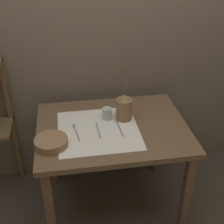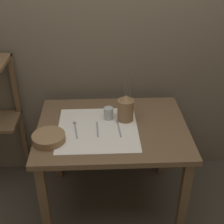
% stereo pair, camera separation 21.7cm
% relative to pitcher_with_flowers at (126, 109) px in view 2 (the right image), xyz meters
% --- Properties ---
extents(ground_plane, '(12.00, 12.00, 0.00)m').
position_rel_pitcher_with_flowers_xyz_m(ground_plane, '(-0.10, -0.08, -0.87)').
color(ground_plane, '#473F35').
extents(stone_wall_back, '(7.00, 0.06, 2.40)m').
position_rel_pitcher_with_flowers_xyz_m(stone_wall_back, '(-0.10, 0.44, 0.33)').
color(stone_wall_back, '#6B5E4C').
rests_on(stone_wall_back, ground_plane).
extents(wooden_table, '(1.08, 0.82, 0.77)m').
position_rel_pitcher_with_flowers_xyz_m(wooden_table, '(-0.10, -0.08, -0.20)').
color(wooden_table, brown).
rests_on(wooden_table, ground_plane).
extents(linen_cloth, '(0.56, 0.56, 0.00)m').
position_rel_pitcher_with_flowers_xyz_m(linen_cloth, '(-0.21, -0.12, -0.09)').
color(linen_cloth, white).
rests_on(linen_cloth, wooden_table).
extents(pitcher_with_flowers, '(0.12, 0.12, 0.41)m').
position_rel_pitcher_with_flowers_xyz_m(pitcher_with_flowers, '(0.00, 0.00, 0.00)').
color(pitcher_with_flowers, olive).
rests_on(pitcher_with_flowers, wooden_table).
extents(wooden_bowl, '(0.22, 0.22, 0.05)m').
position_rel_pitcher_with_flowers_xyz_m(wooden_bowl, '(-0.53, -0.24, -0.07)').
color(wooden_bowl, '#8E6B47').
rests_on(wooden_bowl, wooden_table).
extents(glass_tumbler_near, '(0.07, 0.07, 0.09)m').
position_rel_pitcher_with_flowers_xyz_m(glass_tumbler_near, '(-0.12, 0.02, -0.05)').
color(glass_tumbler_near, '#B7C1BC').
rests_on(glass_tumbler_near, wooden_table).
extents(spoon_outer, '(0.05, 0.20, 0.02)m').
position_rel_pitcher_with_flowers_xyz_m(spoon_outer, '(-0.37, -0.08, -0.09)').
color(spoon_outer, '#939399').
rests_on(spoon_outer, wooden_table).
extents(fork_inner, '(0.02, 0.19, 0.00)m').
position_rel_pitcher_with_flowers_xyz_m(fork_inner, '(-0.21, -0.12, -0.09)').
color(fork_inner, '#939399').
rests_on(fork_inner, wooden_table).
extents(spoon_inner, '(0.03, 0.20, 0.02)m').
position_rel_pitcher_with_flowers_xyz_m(spoon_inner, '(-0.06, -0.08, -0.09)').
color(spoon_inner, '#939399').
rests_on(spoon_inner, wooden_table).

